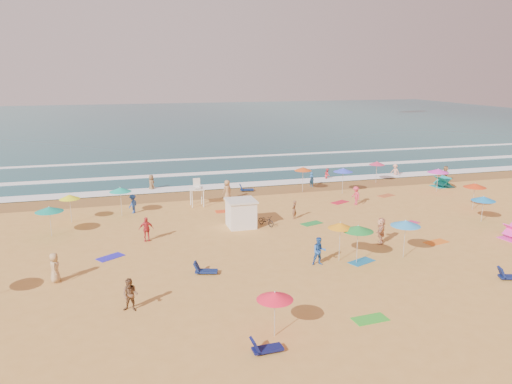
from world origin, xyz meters
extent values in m
plane|color=gold|center=(0.00, 0.00, 0.00)|extent=(220.00, 220.00, 0.00)
cube|color=#0C4756|center=(0.00, 84.00, 0.00)|extent=(220.00, 140.00, 0.18)
plane|color=olive|center=(0.00, 12.50, 0.01)|extent=(220.00, 220.00, 0.00)
cube|color=white|center=(0.00, 15.00, 0.10)|extent=(200.00, 2.20, 0.05)
cube|color=white|center=(0.00, 22.00, 0.10)|extent=(200.00, 1.60, 0.05)
cube|color=white|center=(0.00, 32.00, 0.10)|extent=(200.00, 1.20, 0.05)
cube|color=silver|center=(-4.82, 1.45, 1.00)|extent=(2.00, 2.00, 2.00)
cube|color=silver|center=(-4.82, 1.45, 2.06)|extent=(2.20, 2.20, 0.12)
imported|color=black|center=(-2.92, 1.15, 0.41)|extent=(1.26, 1.63, 0.82)
cone|color=#12967F|center=(-18.52, 2.96, 2.02)|extent=(1.96, 1.96, 0.35)
cone|color=#F1FF1A|center=(-17.38, 6.14, 2.08)|extent=(1.57, 1.57, 0.35)
cone|color=orange|center=(-0.63, -7.06, 2.31)|extent=(1.56, 1.56, 0.35)
cone|color=#D02E59|center=(12.81, 12.50, 2.12)|extent=(1.66, 1.66, 0.35)
cone|color=#3298E1|center=(3.57, -7.67, 2.29)|extent=(1.87, 1.87, 0.35)
cone|color=#208D35|center=(0.24, -7.72, 2.24)|extent=(1.89, 1.89, 0.35)
cone|color=#15B195|center=(-13.54, 6.97, 2.22)|extent=(1.76, 1.76, 0.35)
cone|color=#1882D0|center=(13.74, -2.52, 1.90)|extent=(1.83, 1.83, 0.35)
cone|color=#D44D16|center=(3.77, 10.74, 2.32)|extent=(1.69, 1.69, 0.35)
cone|color=#FF1A39|center=(-7.35, -14.68, 1.95)|extent=(1.65, 1.65, 0.35)
cone|color=#EE35C9|center=(16.56, 7.22, 2.11)|extent=(2.06, 2.06, 0.35)
cone|color=red|center=(15.51, 0.69, 2.14)|extent=(1.87, 1.87, 0.35)
cone|color=#384CFF|center=(7.24, 9.03, 2.33)|extent=(1.85, 1.85, 0.35)
cube|color=#0E1349|center=(-8.06, -15.90, 0.17)|extent=(1.32, 0.61, 0.34)
cube|color=#101F53|center=(-9.03, -6.88, 0.17)|extent=(1.41, 0.92, 0.34)
cube|color=#101B51|center=(7.54, -12.45, 0.17)|extent=(1.41, 0.93, 0.34)
cube|color=navy|center=(-1.44, 12.50, 0.17)|extent=(1.37, 0.74, 0.34)
cube|color=#2820CB|center=(-14.45, -2.56, 0.01)|extent=(1.89, 1.65, 0.03)
cube|color=green|center=(-2.47, -14.49, 0.01)|extent=(1.76, 0.98, 0.03)
cube|color=#EF461A|center=(-5.04, 5.95, 0.01)|extent=(1.72, 0.90, 0.03)
cube|color=#C92F66|center=(8.02, -1.36, 0.01)|extent=(1.90, 1.41, 0.03)
cube|color=red|center=(5.57, 6.01, 0.01)|extent=(1.90, 1.50, 0.03)
cube|color=#1A6BA2|center=(0.63, -7.65, 0.01)|extent=(1.90, 1.43, 0.03)
cube|color=#238C38|center=(0.66, 0.67, 0.01)|extent=(1.89, 1.36, 0.03)
cube|color=orange|center=(7.36, -5.77, 0.01)|extent=(1.85, 1.21, 0.03)
cube|color=#BB572C|center=(10.90, 7.09, 0.01)|extent=(1.89, 1.39, 0.03)
imported|color=#E33843|center=(8.47, 15.43, 0.50)|extent=(0.82, 0.90, 1.50)
imported|color=red|center=(-12.00, 0.05, 0.87)|extent=(1.02, 0.44, 1.73)
imported|color=brown|center=(-10.48, 15.57, 0.65)|extent=(0.84, 1.02, 1.80)
imported|color=tan|center=(-17.41, -5.73, 0.87)|extent=(0.57, 0.86, 1.73)
imported|color=#254CAE|center=(-12.60, 7.58, 0.80)|extent=(1.08, 1.18, 1.59)
imported|color=brown|center=(-13.46, -10.43, 0.84)|extent=(1.00, 0.90, 1.69)
imported|color=brown|center=(-0.20, 2.33, 0.75)|extent=(0.63, 0.65, 1.50)
imported|color=#A6784C|center=(-4.04, 9.73, 0.93)|extent=(1.08, 0.94, 1.87)
imported|color=#D9364E|center=(6.59, 4.96, 0.83)|extent=(0.75, 1.14, 1.66)
imported|color=blue|center=(5.48, 12.63, 0.75)|extent=(0.57, 0.65, 1.50)
imported|color=#E29677|center=(16.54, 14.93, 0.57)|extent=(1.01, 1.22, 1.64)
imported|color=#966C45|center=(20.15, 10.85, 0.87)|extent=(1.43, 1.56, 1.74)
imported|color=tan|center=(3.50, -4.89, 0.92)|extent=(1.38, 1.74, 1.85)
imported|color=#265BB3|center=(-2.12, -7.37, 0.88)|extent=(0.94, 0.77, 1.76)
camera|label=1|loc=(-13.69, -33.94, 11.57)|focal=35.00mm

